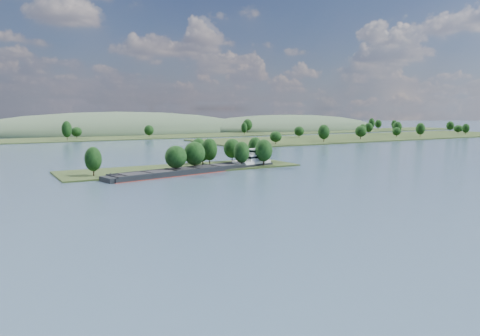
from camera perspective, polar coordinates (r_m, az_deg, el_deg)
ground at (r=144.26m, az=2.18°, el=-2.78°), size 1800.00×1800.00×0.00m
tree_island at (r=198.57m, az=-4.98°, el=1.14°), size 100.00×31.97×12.95m
right_bank at (r=429.05m, az=15.94°, el=3.74°), size 320.00×90.00×14.49m
back_shoreline at (r=409.61m, az=-17.97°, el=3.48°), size 900.00×60.00×16.44m
hill_east at (r=578.24m, az=5.83°, el=4.71°), size 260.00×140.00×36.00m
hill_west at (r=519.17m, az=-14.56°, el=4.23°), size 320.00×160.00×44.00m
cargo_barge at (r=188.99m, az=-4.04°, el=-0.01°), size 77.22×24.60×10.41m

